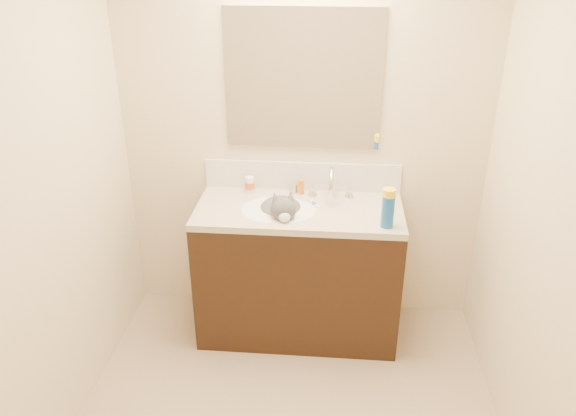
% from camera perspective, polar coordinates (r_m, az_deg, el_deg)
% --- Properties ---
extents(room_shell, '(2.24, 2.54, 2.52)m').
position_cam_1_polar(room_shell, '(2.11, -0.58, 3.79)').
color(room_shell, beige).
rests_on(room_shell, ground).
extents(vanity_cabinet, '(1.20, 0.55, 0.82)m').
position_cam_1_polar(vanity_cabinet, '(3.47, 1.07, -6.66)').
color(vanity_cabinet, black).
rests_on(vanity_cabinet, ground).
extents(counter_slab, '(1.20, 0.55, 0.04)m').
position_cam_1_polar(counter_slab, '(3.26, 1.13, -0.29)').
color(counter_slab, '#C1B397').
rests_on(counter_slab, vanity_cabinet).
extents(basin, '(0.45, 0.36, 0.14)m').
position_cam_1_polar(basin, '(3.26, -1.02, -1.23)').
color(basin, white).
rests_on(basin, vanity_cabinet).
extents(faucet, '(0.28, 0.20, 0.21)m').
position_cam_1_polar(faucet, '(3.33, 4.40, 2.27)').
color(faucet, silver).
rests_on(faucet, counter_slab).
extents(cat, '(0.36, 0.41, 0.31)m').
position_cam_1_polar(cat, '(3.25, -0.67, -0.59)').
color(cat, '#494749').
rests_on(cat, basin).
extents(backsplash, '(1.20, 0.02, 0.18)m').
position_cam_1_polar(backsplash, '(3.45, 1.45, 3.28)').
color(backsplash, silver).
rests_on(backsplash, counter_slab).
extents(mirror, '(0.90, 0.02, 0.80)m').
position_cam_1_polar(mirror, '(3.27, 1.57, 12.85)').
color(mirror, white).
rests_on(mirror, room_shell).
extents(pill_bottle, '(0.07, 0.07, 0.10)m').
position_cam_1_polar(pill_bottle, '(3.44, -3.90, 2.40)').
color(pill_bottle, white).
rests_on(pill_bottle, counter_slab).
extents(pill_label, '(0.08, 0.08, 0.04)m').
position_cam_1_polar(pill_label, '(3.44, -3.90, 2.34)').
color(pill_label, '#D45823').
rests_on(pill_label, pill_bottle).
extents(silver_jar, '(0.06, 0.06, 0.06)m').
position_cam_1_polar(silver_jar, '(3.44, 0.58, 2.05)').
color(silver_jar, '#B7B7BC').
rests_on(silver_jar, counter_slab).
extents(amber_bottle, '(0.04, 0.04, 0.09)m').
position_cam_1_polar(amber_bottle, '(3.41, 1.33, 2.17)').
color(amber_bottle, orange).
rests_on(amber_bottle, counter_slab).
extents(toothbrush, '(0.08, 0.11, 0.01)m').
position_cam_1_polar(toothbrush, '(3.29, 2.70, 0.44)').
color(toothbrush, white).
rests_on(toothbrush, counter_slab).
extents(toothbrush_head, '(0.03, 0.03, 0.02)m').
position_cam_1_polar(toothbrush_head, '(3.29, 2.70, 0.50)').
color(toothbrush_head, '#5F83CB').
rests_on(toothbrush_head, counter_slab).
extents(spray_can, '(0.09, 0.09, 0.19)m').
position_cam_1_polar(spray_can, '(3.05, 10.11, -0.29)').
color(spray_can, '#1856A8').
rests_on(spray_can, counter_slab).
extents(spray_cap, '(0.09, 0.09, 0.04)m').
position_cam_1_polar(spray_cap, '(3.00, 10.26, 1.54)').
color(spray_cap, yellow).
rests_on(spray_cap, spray_can).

